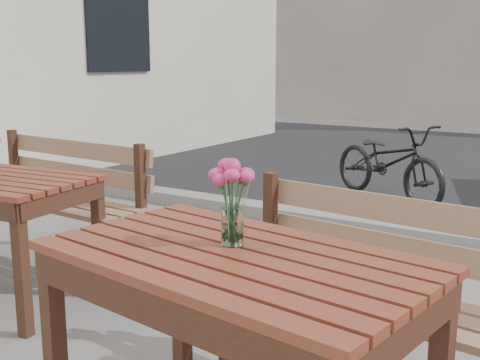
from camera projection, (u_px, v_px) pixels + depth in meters
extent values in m
cube|color=black|center=(118.00, 4.00, 8.14)|extent=(0.06, 1.20, 1.80)
cube|color=gray|center=(465.00, 241.00, 4.72)|extent=(30.00, 0.25, 0.12)
cube|color=maroon|center=(235.00, 257.00, 2.03)|extent=(1.41, 0.95, 0.03)
cube|color=black|center=(55.00, 349.00, 2.24)|extent=(0.07, 0.07, 0.78)
cube|color=black|center=(181.00, 297.00, 2.73)|extent=(0.07, 0.07, 0.78)
cube|color=#8E6449|center=(380.00, 302.00, 2.45)|extent=(1.54, 0.57, 0.03)
cube|color=#8E6449|center=(406.00, 231.00, 2.58)|extent=(1.49, 0.20, 0.41)
cube|color=black|center=(225.00, 324.00, 2.78)|extent=(0.06, 0.06, 0.49)
cube|color=black|center=(269.00, 262.00, 3.01)|extent=(0.06, 0.06, 0.91)
cylinder|color=white|center=(232.00, 227.00, 2.10)|extent=(0.08, 0.08, 0.13)
cylinder|color=#2B5E2E|center=(232.00, 209.00, 2.09)|extent=(0.05, 0.05, 0.26)
cube|color=black|center=(22.00, 270.00, 3.15)|extent=(0.07, 0.07, 0.74)
cube|color=black|center=(99.00, 239.00, 3.70)|extent=(0.07, 0.07, 0.74)
cube|color=#8E6449|center=(52.00, 201.00, 4.21)|extent=(1.54, 0.50, 0.03)
cube|color=#8E6449|center=(76.00, 161.00, 4.34)|extent=(1.51, 0.13, 0.41)
cube|color=black|center=(102.00, 257.00, 3.72)|extent=(0.06, 0.06, 0.50)
cube|color=black|center=(15.00, 188.00, 4.75)|extent=(0.06, 0.06, 0.92)
cube|color=black|center=(140.00, 213.00, 3.96)|extent=(0.06, 0.06, 0.92)
imported|color=black|center=(388.00, 162.00, 6.28)|extent=(1.64, 1.24, 0.82)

